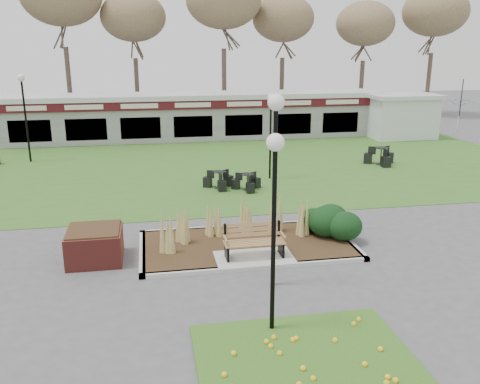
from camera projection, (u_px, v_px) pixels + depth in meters
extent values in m
plane|color=#515154|center=(255.00, 263.00, 14.21)|extent=(100.00, 100.00, 0.00)
cube|color=#3C6620|center=(206.00, 166.00, 25.54)|extent=(34.00, 16.00, 0.02)
cube|color=#215F1B|center=(304.00, 357.00, 9.85)|extent=(4.20, 3.00, 0.08)
cube|color=#382516|center=(247.00, 245.00, 15.32)|extent=(6.22, 3.22, 0.12)
cube|color=#B7B7B2|center=(258.00, 267.00, 13.80)|extent=(6.40, 0.18, 0.12)
cube|color=#B7B7B2|center=(238.00, 227.00, 16.84)|extent=(6.40, 0.18, 0.12)
cube|color=#B7B7B2|center=(142.00, 252.00, 14.79)|extent=(0.18, 3.40, 0.12)
cube|color=#B7B7B2|center=(344.00, 238.00, 15.86)|extent=(0.18, 3.40, 0.12)
cube|color=#B7B7B2|center=(254.00, 259.00, 14.33)|extent=(2.20, 1.20, 0.13)
cone|color=tan|center=(182.00, 225.00, 15.20)|extent=(0.36, 0.36, 1.15)
cone|color=tan|center=(214.00, 218.00, 15.75)|extent=(0.36, 0.36, 1.15)
cone|color=tan|center=(247.00, 214.00, 16.12)|extent=(0.36, 0.36, 1.15)
cone|color=tan|center=(276.00, 215.00, 16.09)|extent=(0.36, 0.36, 1.15)
cone|color=tan|center=(304.00, 217.00, 15.85)|extent=(0.36, 0.36, 1.15)
cone|color=tan|center=(167.00, 235.00, 14.35)|extent=(0.36, 0.36, 1.15)
ellipsoid|color=black|center=(328.00, 221.00, 15.81)|extent=(1.21, 1.10, 0.99)
ellipsoid|color=black|center=(344.00, 226.00, 15.52)|extent=(1.10, 1.00, 0.90)
ellipsoid|color=black|center=(331.00, 217.00, 16.35)|extent=(1.06, 0.96, 0.86)
ellipsoid|color=black|center=(313.00, 220.00, 16.26)|extent=(0.92, 0.84, 0.76)
cube|color=#A07F48|center=(254.00, 242.00, 14.19)|extent=(1.70, 0.57, 0.04)
cube|color=#A07F48|center=(252.00, 229.00, 14.41)|extent=(1.70, 0.13, 0.44)
cube|color=black|center=(227.00, 252.00, 14.12)|extent=(0.06, 0.55, 0.42)
cube|color=black|center=(281.00, 248.00, 14.39)|extent=(0.06, 0.55, 0.42)
cube|color=black|center=(225.00, 232.00, 14.27)|extent=(0.06, 0.06, 0.50)
cube|color=black|center=(279.00, 229.00, 14.54)|extent=(0.06, 0.06, 0.50)
cube|color=#A07F48|center=(225.00, 239.00, 13.98)|extent=(0.05, 0.50, 0.04)
cube|color=#A07F48|center=(283.00, 235.00, 14.26)|extent=(0.05, 0.50, 0.04)
cube|color=maroon|center=(95.00, 245.00, 14.27)|extent=(1.50, 1.50, 0.90)
cube|color=#382516|center=(94.00, 230.00, 14.14)|extent=(1.40, 1.40, 0.06)
cube|color=gray|center=(191.00, 118.00, 32.74)|extent=(24.00, 3.00, 2.60)
cube|color=#4A0F15|center=(193.00, 105.00, 30.98)|extent=(24.00, 0.18, 0.55)
cube|color=silver|center=(190.00, 96.00, 32.33)|extent=(24.60, 3.40, 0.30)
cube|color=silver|center=(193.00, 105.00, 30.87)|extent=(22.00, 0.02, 0.28)
cube|color=black|center=(193.00, 127.00, 31.45)|extent=(22.00, 0.10, 1.30)
cube|color=silver|center=(400.00, 117.00, 33.17)|extent=(4.00, 3.00, 2.60)
cube|color=silver|center=(402.00, 96.00, 32.78)|extent=(4.40, 3.40, 0.25)
cylinder|color=#47382B|center=(62.00, 90.00, 38.38)|extent=(0.36, 0.36, 5.17)
ellipsoid|color=brown|center=(54.00, 9.00, 36.76)|extent=(5.24, 5.24, 3.93)
cylinder|color=#47382B|center=(143.00, 89.00, 39.41)|extent=(0.36, 0.36, 5.17)
ellipsoid|color=brown|center=(139.00, 10.00, 37.79)|extent=(5.24, 5.24, 3.93)
cylinder|color=#47382B|center=(219.00, 88.00, 40.45)|extent=(0.36, 0.36, 5.17)
ellipsoid|color=brown|center=(218.00, 10.00, 38.83)|extent=(5.24, 5.24, 3.93)
cylinder|color=#47382B|center=(292.00, 87.00, 41.48)|extent=(0.36, 0.36, 5.17)
ellipsoid|color=brown|center=(294.00, 11.00, 39.86)|extent=(5.24, 5.24, 3.93)
cylinder|color=#47382B|center=(361.00, 85.00, 42.52)|extent=(0.36, 0.36, 5.17)
ellipsoid|color=brown|center=(366.00, 12.00, 40.90)|extent=(5.24, 5.24, 3.93)
cylinder|color=#47382B|center=(427.00, 85.00, 43.56)|extent=(0.36, 0.36, 5.17)
ellipsoid|color=brown|center=(434.00, 13.00, 41.93)|extent=(5.24, 5.24, 3.93)
cylinder|color=black|center=(274.00, 202.00, 12.31)|extent=(0.11, 0.11, 4.43)
sphere|color=white|center=(276.00, 102.00, 11.64)|extent=(0.40, 0.40, 0.40)
cylinder|color=black|center=(273.00, 246.00, 10.29)|extent=(0.10, 0.10, 3.93)
sphere|color=white|center=(275.00, 142.00, 9.69)|extent=(0.35, 0.35, 0.35)
cylinder|color=black|center=(270.00, 141.00, 22.65)|extent=(0.09, 0.09, 3.52)
sphere|color=white|center=(271.00, 98.00, 22.11)|extent=(0.32, 0.32, 0.32)
cylinder|color=black|center=(26.00, 122.00, 25.91)|extent=(0.10, 0.10, 4.13)
sphere|color=white|center=(21.00, 78.00, 25.28)|extent=(0.37, 0.37, 0.37)
cylinder|color=black|center=(219.00, 187.00, 21.60)|extent=(0.42, 0.42, 0.03)
cylinder|color=black|center=(219.00, 180.00, 21.50)|extent=(0.05, 0.05, 0.69)
cylinder|color=black|center=(219.00, 172.00, 21.40)|extent=(0.57, 0.57, 0.02)
cube|color=black|center=(228.00, 181.00, 21.89)|extent=(0.45, 0.45, 0.44)
cube|color=black|center=(208.00, 182.00, 21.67)|extent=(0.43, 0.43, 0.44)
cube|color=black|center=(222.00, 186.00, 21.05)|extent=(0.35, 0.35, 0.44)
cylinder|color=black|center=(380.00, 164.00, 25.86)|extent=(0.50, 0.50, 0.03)
cylinder|color=black|center=(381.00, 156.00, 25.74)|extent=(0.06, 0.06, 0.83)
cylinder|color=black|center=(382.00, 148.00, 25.62)|extent=(0.69, 0.69, 0.03)
cube|color=black|center=(388.00, 157.00, 26.17)|extent=(0.53, 0.53, 0.53)
cube|color=black|center=(368.00, 158.00, 26.01)|extent=(0.54, 0.54, 0.53)
cube|color=black|center=(386.00, 162.00, 25.19)|extent=(0.40, 0.40, 0.53)
cylinder|color=black|center=(247.00, 189.00, 21.32)|extent=(0.40, 0.40, 0.03)
cylinder|color=black|center=(247.00, 182.00, 21.23)|extent=(0.05, 0.05, 0.66)
cylinder|color=black|center=(247.00, 174.00, 21.14)|extent=(0.55, 0.55, 0.02)
cube|color=black|center=(256.00, 183.00, 21.60)|extent=(0.43, 0.43, 0.42)
cube|color=black|center=(236.00, 184.00, 21.41)|extent=(0.42, 0.42, 0.42)
cube|color=black|center=(250.00, 188.00, 20.80)|extent=(0.33, 0.33, 0.42)
cylinder|color=black|center=(458.00, 126.00, 31.16)|extent=(0.06, 0.06, 2.20)
imported|color=#3069AB|center=(459.00, 115.00, 30.98)|extent=(2.24, 2.28, 2.04)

